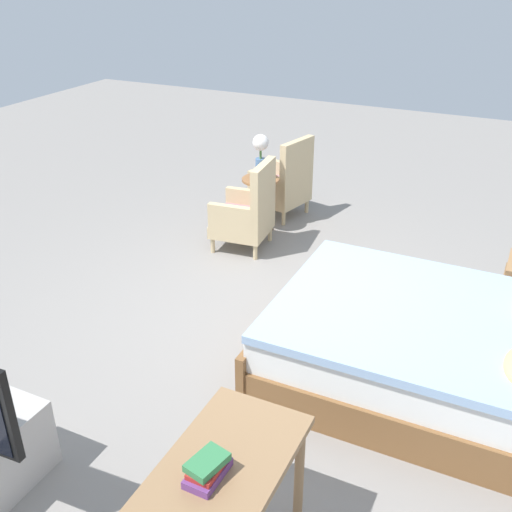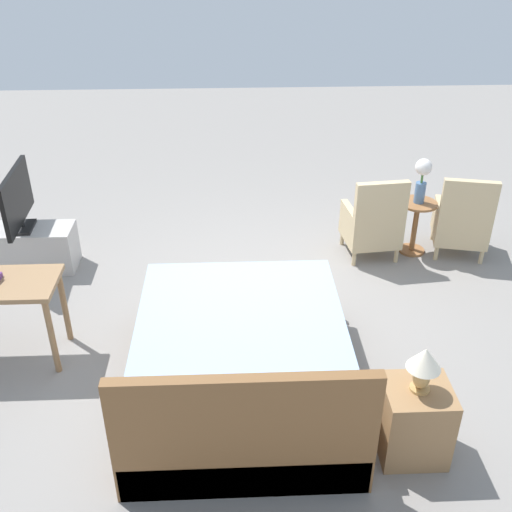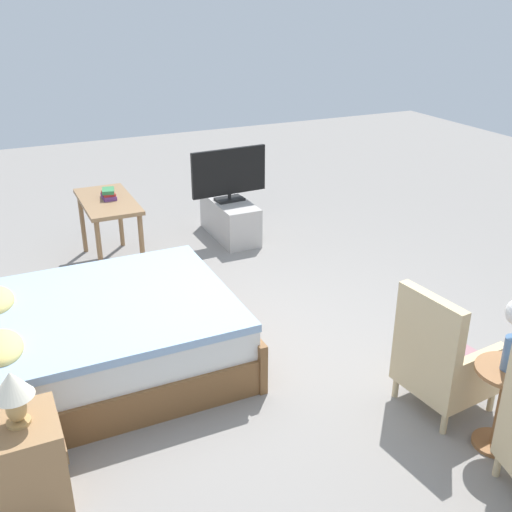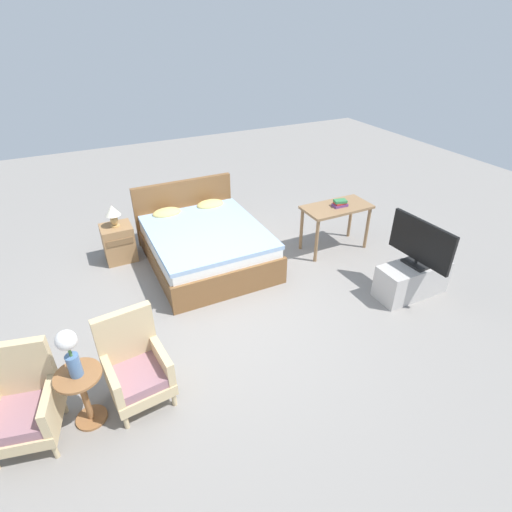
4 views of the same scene
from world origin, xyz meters
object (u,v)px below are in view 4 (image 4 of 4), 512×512
nightstand (119,243)px  vanity_desk (336,213)px  armchair_by_window_right (136,367)px  book_stack (340,203)px  flower_vase (69,349)px  armchair_by_window_left (23,405)px  side_table (83,392)px  table_lamp (113,213)px  tv_flatscreen (421,243)px  tv_stand (412,279)px  bed (205,243)px

nightstand → vanity_desk: bearing=-20.5°
armchair_by_window_right → book_stack: bearing=23.9°
armchair_by_window_right → flower_vase: flower_vase is taller
armchair_by_window_left → side_table: 0.47m
table_lamp → tv_flatscreen: tv_flatscreen is taller
table_lamp → side_table: bearing=-105.6°
tv_flatscreen → table_lamp: bearing=141.7°
armchair_by_window_right → vanity_desk: (3.37, 1.53, 0.25)m
tv_flatscreen → vanity_desk: tv_flatscreen is taller
side_table → flower_vase: flower_vase is taller
side_table → flower_vase: 0.51m
tv_stand → bed: bearing=137.3°
vanity_desk → armchair_by_window_left: bearing=-160.5°
tv_flatscreen → armchair_by_window_left: bearing=-178.9°
nightstand → side_table: bearing=-105.6°
tv_flatscreen → vanity_desk: bearing=98.2°
bed → vanity_desk: size_ratio=1.92×
nightstand → tv_flatscreen: size_ratio=0.60×
bed → nightstand: bed is taller
nightstand → book_stack: size_ratio=2.49×
table_lamp → book_stack: bearing=-20.7°
side_table → vanity_desk: 4.18m
table_lamp → tv_stand: (3.28, -2.60, -0.54)m
armchair_by_window_right → nightstand: 2.70m
vanity_desk → side_table: bearing=-157.4°
armchair_by_window_left → nightstand: armchair_by_window_left is taller
tv_flatscreen → bed: bearing=137.4°
table_lamp → vanity_desk: (3.08, -1.15, -0.15)m
table_lamp → vanity_desk: bearing=-20.5°
nightstand → tv_flatscreen: tv_flatscreen is taller
armchair_by_window_left → vanity_desk: (4.32, 1.53, 0.25)m
tv_stand → flower_vase: bearing=-177.7°
flower_vase → tv_stand: 4.11m
tv_stand → vanity_desk: (-0.21, 1.45, 0.39)m
armchair_by_window_right → book_stack: armchair_by_window_right is taller
bed → tv_flatscreen: (2.15, -1.98, 0.47)m
tv_stand → book_stack: bearing=97.0°
flower_vase → book_stack: 4.19m
flower_vase → armchair_by_window_right: bearing=9.0°
side_table → table_lamp: (0.77, 2.76, 0.40)m
bed → flower_vase: size_ratio=4.19×
table_lamp → book_stack: table_lamp is taller
armchair_by_window_left → side_table: size_ratio=1.57×
tv_flatscreen → book_stack: (-0.18, 1.42, 0.00)m
table_lamp → tv_stand: size_ratio=0.34×
armchair_by_window_left → tv_flatscreen: 4.54m
nightstand → tv_stand: (3.28, -2.60, -0.05)m
bed → side_table: bearing=-131.6°
nightstand → vanity_desk: size_ratio=0.53×
tv_flatscreen → armchair_by_window_right: bearing=-178.6°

